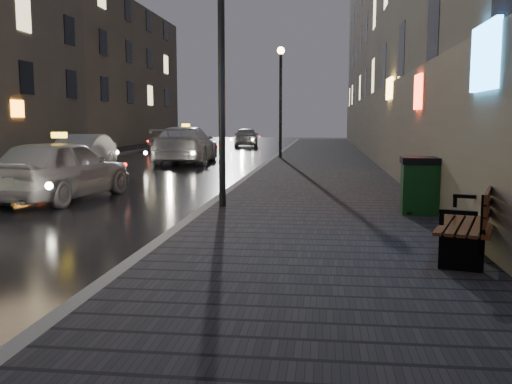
% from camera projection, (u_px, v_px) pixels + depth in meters
% --- Properties ---
extents(sidewalk, '(4.60, 58.00, 0.15)m').
position_uv_depth(sidewalk, '(323.00, 161.00, 26.53)').
color(sidewalk, black).
rests_on(sidewalk, ground).
extents(curb, '(0.20, 58.00, 0.15)m').
position_uv_depth(curb, '(271.00, 160.00, 26.81)').
color(curb, slate).
rests_on(curb, ground).
extents(sidewalk_far, '(2.40, 58.00, 0.15)m').
position_uv_depth(sidewalk_far, '(65.00, 159.00, 28.00)').
color(sidewalk_far, black).
rests_on(sidewalk_far, ground).
extents(curb_far, '(0.20, 58.00, 0.15)m').
position_uv_depth(curb_far, '(90.00, 159.00, 27.85)').
color(curb_far, slate).
rests_on(curb_far, ground).
extents(building_near, '(1.80, 50.00, 13.00)m').
position_uv_depth(building_near, '(387.00, 31.00, 29.29)').
color(building_near, '#605B54').
rests_on(building_near, ground).
extents(building_far_c, '(6.00, 22.00, 11.00)m').
position_uv_depth(building_far_c, '(106.00, 76.00, 45.62)').
color(building_far_c, '#6B6051').
rests_on(building_far_c, ground).
extents(lamp_near, '(0.36, 0.36, 5.28)m').
position_uv_depth(lamp_near, '(221.00, 44.00, 11.56)').
color(lamp_near, black).
rests_on(lamp_near, sidewalk).
extents(lamp_far, '(0.36, 0.36, 5.28)m').
position_uv_depth(lamp_far, '(281.00, 88.00, 27.33)').
color(lamp_far, black).
rests_on(lamp_far, sidewalk).
extents(bench, '(1.19, 1.98, 0.96)m').
position_uv_depth(bench, '(474.00, 221.00, 7.48)').
color(bench, black).
rests_on(bench, sidewalk).
extents(trash_bin, '(0.75, 0.75, 1.10)m').
position_uv_depth(trash_bin, '(419.00, 185.00, 11.04)').
color(trash_bin, black).
rests_on(trash_bin, sidewalk).
extents(taxi_near, '(2.36, 4.66, 1.52)m').
position_uv_depth(taxi_near, '(61.00, 169.00, 13.97)').
color(taxi_near, '#BABBC1').
rests_on(taxi_near, ground).
extents(car_left_mid, '(1.76, 4.38, 1.42)m').
position_uv_depth(car_left_mid, '(81.00, 153.00, 21.79)').
color(car_left_mid, '#A2A1A9').
rests_on(car_left_mid, ground).
extents(taxi_mid, '(2.62, 5.84, 1.66)m').
position_uv_depth(taxi_mid, '(186.00, 145.00, 26.16)').
color(taxi_mid, silver).
rests_on(taxi_mid, ground).
extents(taxi_far, '(2.27, 4.66, 1.28)m').
position_uv_depth(taxi_far, '(172.00, 141.00, 36.55)').
color(taxi_far, silver).
rests_on(taxi_far, ground).
extents(car_far, '(2.19, 4.41, 1.45)m').
position_uv_depth(car_far, '(246.00, 137.00, 41.88)').
color(car_far, gray).
rests_on(car_far, ground).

